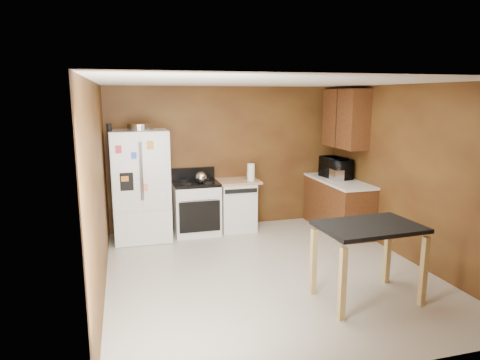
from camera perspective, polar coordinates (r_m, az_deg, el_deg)
name	(u,v)px	position (r m, az deg, el deg)	size (l,w,h in m)	color
floor	(268,272)	(5.92, 3.73, -12.12)	(4.50, 4.50, 0.00)	beige
ceiling	(270,82)	(5.44, 4.07, 12.86)	(4.50, 4.50, 0.00)	white
wall_back	(228,157)	(7.67, -1.65, 3.03)	(4.20, 4.20, 0.00)	brown
wall_front	(362,235)	(3.57, 15.98, -7.04)	(4.20, 4.20, 0.00)	brown
wall_left	(99,191)	(5.25, -18.30, -1.36)	(4.50, 4.50, 0.00)	brown
wall_right	(409,174)	(6.53, 21.56, 0.81)	(4.50, 4.50, 0.00)	brown
roasting_pan	(140,127)	(6.98, -13.16, 6.91)	(0.42, 0.42, 0.11)	silver
pen_cup	(109,128)	(6.87, -17.05, 6.71)	(0.08, 0.08, 0.12)	black
kettle	(201,177)	(7.17, -5.22, 0.35)	(0.19, 0.19, 0.19)	silver
paper_towel	(251,172)	(7.39, 1.48, 1.05)	(0.13, 0.13, 0.30)	white
green_canister	(250,175)	(7.61, 1.31, 0.67)	(0.11, 0.11, 0.12)	green
toaster	(337,175)	(7.55, 12.76, 0.68)	(0.16, 0.27, 0.19)	silver
microwave	(336,169)	(7.77, 12.64, 1.49)	(0.60, 0.41, 0.33)	black
refrigerator	(141,186)	(7.14, -13.06, -0.72)	(0.90, 0.80, 1.80)	white
gas_range	(196,207)	(7.39, -5.85, -3.58)	(0.76, 0.68, 1.10)	white
dishwasher	(236,204)	(7.56, -0.49, -3.26)	(0.78, 0.63, 0.89)	white
right_cabinets	(340,179)	(7.68, 13.21, 0.15)	(0.63, 1.58, 2.45)	brown
island	(369,237)	(5.11, 16.80, -7.31)	(1.16, 0.81, 0.91)	black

